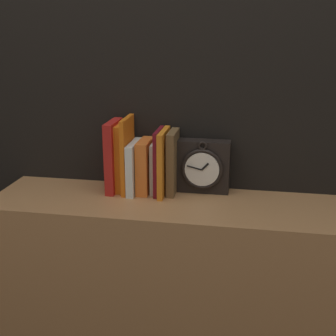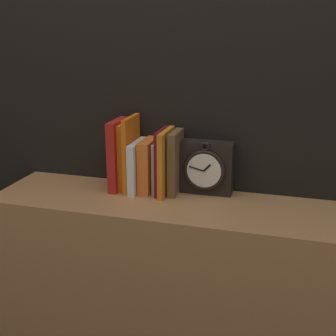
{
  "view_description": "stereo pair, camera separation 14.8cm",
  "coord_description": "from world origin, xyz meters",
  "px_view_note": "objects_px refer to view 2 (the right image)",
  "views": [
    {
      "loc": [
        0.25,
        -1.39,
        1.47
      ],
      "look_at": [
        0.0,
        0.0,
        1.02
      ],
      "focal_mm": 50.0,
      "sensor_mm": 36.0,
      "label": 1
    },
    {
      "loc": [
        0.4,
        -1.36,
        1.47
      ],
      "look_at": [
        0.0,
        0.0,
        1.02
      ],
      "focal_mm": 50.0,
      "sensor_mm": 36.0,
      "label": 2
    }
  ],
  "objects_px": {
    "book_slot5_cream": "(158,166)",
    "book_slot3_white": "(138,166)",
    "clock": "(206,168)",
    "book_slot1_orange": "(126,156)",
    "book_slot8_brown": "(174,162)",
    "book_slot2_orange": "(131,154)",
    "book_slot6_maroon": "(162,161)",
    "book_slot7_orange": "(166,162)",
    "book_slot0_red": "(118,155)",
    "book_slot4_orange": "(148,165)"
  },
  "relations": [
    {
      "from": "clock",
      "to": "book_slot6_maroon",
      "type": "height_order",
      "value": "book_slot6_maroon"
    },
    {
      "from": "book_slot2_orange",
      "to": "book_slot4_orange",
      "type": "bearing_deg",
      "value": 5.92
    },
    {
      "from": "book_slot0_red",
      "to": "book_slot6_maroon",
      "type": "height_order",
      "value": "book_slot0_red"
    },
    {
      "from": "book_slot5_cream",
      "to": "book_slot3_white",
      "type": "bearing_deg",
      "value": -165.17
    },
    {
      "from": "clock",
      "to": "book_slot0_red",
      "type": "distance_m",
      "value": 0.31
    },
    {
      "from": "book_slot2_orange",
      "to": "book_slot5_cream",
      "type": "distance_m",
      "value": 0.1
    },
    {
      "from": "clock",
      "to": "book_slot5_cream",
      "type": "xyz_separation_m",
      "value": [
        -0.16,
        -0.02,
        -0.0
      ]
    },
    {
      "from": "book_slot4_orange",
      "to": "book_slot7_orange",
      "type": "distance_m",
      "value": 0.07
    },
    {
      "from": "clock",
      "to": "book_slot2_orange",
      "type": "distance_m",
      "value": 0.26
    },
    {
      "from": "book_slot5_cream",
      "to": "book_slot7_orange",
      "type": "relative_size",
      "value": 0.79
    },
    {
      "from": "book_slot0_red",
      "to": "book_slot1_orange",
      "type": "height_order",
      "value": "book_slot0_red"
    },
    {
      "from": "book_slot6_maroon",
      "to": "book_slot7_orange",
      "type": "relative_size",
      "value": 1.0
    },
    {
      "from": "book_slot5_cream",
      "to": "book_slot0_red",
      "type": "bearing_deg",
      "value": -174.49
    },
    {
      "from": "clock",
      "to": "book_slot2_orange",
      "type": "xyz_separation_m",
      "value": [
        -0.25,
        -0.04,
        0.04
      ]
    },
    {
      "from": "book_slot1_orange",
      "to": "book_slot8_brown",
      "type": "xyz_separation_m",
      "value": [
        0.17,
        -0.0,
        -0.01
      ]
    },
    {
      "from": "book_slot2_orange",
      "to": "book_slot7_orange",
      "type": "xyz_separation_m",
      "value": [
        0.13,
        -0.01,
        -0.02
      ]
    },
    {
      "from": "book_slot6_maroon",
      "to": "book_slot2_orange",
      "type": "bearing_deg",
      "value": -178.08
    },
    {
      "from": "book_slot3_white",
      "to": "book_slot6_maroon",
      "type": "xyz_separation_m",
      "value": [
        0.08,
        0.01,
        0.02
      ]
    },
    {
      "from": "clock",
      "to": "book_slot3_white",
      "type": "xyz_separation_m",
      "value": [
        -0.23,
        -0.04,
        -0.0
      ]
    },
    {
      "from": "book_slot1_orange",
      "to": "book_slot7_orange",
      "type": "distance_m",
      "value": 0.15
    },
    {
      "from": "book_slot2_orange",
      "to": "book_slot8_brown",
      "type": "bearing_deg",
      "value": 3.76
    },
    {
      "from": "book_slot0_red",
      "to": "book_slot1_orange",
      "type": "distance_m",
      "value": 0.03
    },
    {
      "from": "book_slot4_orange",
      "to": "book_slot6_maroon",
      "type": "bearing_deg",
      "value": -2.95
    },
    {
      "from": "book_slot6_maroon",
      "to": "book_slot5_cream",
      "type": "bearing_deg",
      "value": 146.28
    },
    {
      "from": "book_slot5_cream",
      "to": "book_slot6_maroon",
      "type": "bearing_deg",
      "value": -33.72
    },
    {
      "from": "book_slot1_orange",
      "to": "book_slot3_white",
      "type": "relative_size",
      "value": 1.33
    },
    {
      "from": "book_slot8_brown",
      "to": "book_slot0_red",
      "type": "bearing_deg",
      "value": -177.43
    },
    {
      "from": "book_slot0_red",
      "to": "book_slot3_white",
      "type": "relative_size",
      "value": 1.39
    },
    {
      "from": "book_slot1_orange",
      "to": "book_slot2_orange",
      "type": "height_order",
      "value": "book_slot2_orange"
    },
    {
      "from": "book_slot0_red",
      "to": "book_slot3_white",
      "type": "distance_m",
      "value": 0.08
    },
    {
      "from": "clock",
      "to": "book_slot0_red",
      "type": "xyz_separation_m",
      "value": [
        -0.3,
        -0.04,
        0.03
      ]
    },
    {
      "from": "book_slot1_orange",
      "to": "book_slot2_orange",
      "type": "xyz_separation_m",
      "value": [
        0.02,
        -0.01,
        0.01
      ]
    },
    {
      "from": "book_slot3_white",
      "to": "book_slot4_orange",
      "type": "height_order",
      "value": "book_slot4_orange"
    },
    {
      "from": "book_slot1_orange",
      "to": "book_slot5_cream",
      "type": "relative_size",
      "value": 1.34
    },
    {
      "from": "book_slot0_red",
      "to": "book_slot6_maroon",
      "type": "xyz_separation_m",
      "value": [
        0.16,
        0.0,
        -0.01
      ]
    },
    {
      "from": "book_slot0_red",
      "to": "book_slot8_brown",
      "type": "height_order",
      "value": "book_slot0_red"
    },
    {
      "from": "book_slot5_cream",
      "to": "book_slot8_brown",
      "type": "xyz_separation_m",
      "value": [
        0.06,
        -0.0,
        0.02
      ]
    },
    {
      "from": "book_slot8_brown",
      "to": "book_slot3_white",
      "type": "bearing_deg",
      "value": -173.96
    },
    {
      "from": "book_slot0_red",
      "to": "book_slot7_orange",
      "type": "distance_m",
      "value": 0.17
    },
    {
      "from": "book_slot5_cream",
      "to": "book_slot6_maroon",
      "type": "xyz_separation_m",
      "value": [
        0.02,
        -0.01,
        0.02
      ]
    },
    {
      "from": "book_slot1_orange",
      "to": "book_slot7_orange",
      "type": "height_order",
      "value": "book_slot1_orange"
    },
    {
      "from": "book_slot3_white",
      "to": "book_slot0_red",
      "type": "bearing_deg",
      "value": 176.49
    },
    {
      "from": "clock",
      "to": "book_slot8_brown",
      "type": "xyz_separation_m",
      "value": [
        -0.1,
        -0.03,
        0.02
      ]
    },
    {
      "from": "book_slot6_maroon",
      "to": "book_slot7_orange",
      "type": "height_order",
      "value": "same"
    },
    {
      "from": "book_slot2_orange",
      "to": "book_slot7_orange",
      "type": "bearing_deg",
      "value": -2.57
    },
    {
      "from": "book_slot8_brown",
      "to": "book_slot2_orange",
      "type": "bearing_deg",
      "value": -176.24
    },
    {
      "from": "book_slot4_orange",
      "to": "book_slot5_cream",
      "type": "xyz_separation_m",
      "value": [
        0.03,
        0.01,
        -0.0
      ]
    },
    {
      "from": "book_slot1_orange",
      "to": "book_slot6_maroon",
      "type": "relative_size",
      "value": 1.06
    },
    {
      "from": "book_slot5_cream",
      "to": "book_slot8_brown",
      "type": "height_order",
      "value": "book_slot8_brown"
    },
    {
      "from": "book_slot3_white",
      "to": "book_slot5_cream",
      "type": "bearing_deg",
      "value": 14.83
    }
  ]
}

